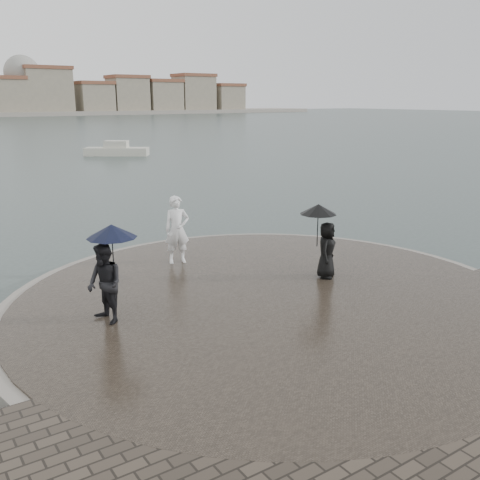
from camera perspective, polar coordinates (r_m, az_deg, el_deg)
ground at (r=10.51m, az=15.14°, el=-13.34°), size 400.00×400.00×0.00m
kerb_ring at (r=12.75m, az=3.28°, el=-6.86°), size 12.50×12.50×0.32m
quay_tip at (r=12.75m, az=3.28°, el=-6.77°), size 11.90×11.90×0.36m
statue at (r=15.08m, az=-6.73°, el=1.10°), size 0.79×0.62×1.91m
visitor_left at (r=11.28m, az=-14.05°, el=-3.15°), size 1.16×1.08×2.04m
visitor_right at (r=13.83m, az=8.95°, el=0.30°), size 1.15×0.97×1.95m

